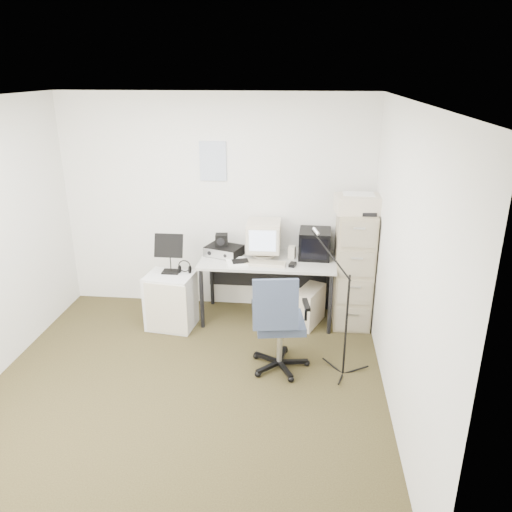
# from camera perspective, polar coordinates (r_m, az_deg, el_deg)

# --- Properties ---
(floor) EXTENTS (3.60, 3.60, 0.01)m
(floor) POSITION_cam_1_polar(r_m,az_deg,el_deg) (4.73, -8.09, -14.78)
(floor) COLOR #2C2514
(floor) RESTS_ON ground
(ceiling) EXTENTS (3.60, 3.60, 0.01)m
(ceiling) POSITION_cam_1_polar(r_m,az_deg,el_deg) (3.87, -10.01, 17.08)
(ceiling) COLOR white
(ceiling) RESTS_ON ground
(wall_back) EXTENTS (3.60, 0.02, 2.50)m
(wall_back) POSITION_cam_1_polar(r_m,az_deg,el_deg) (5.81, -4.57, 5.91)
(wall_back) COLOR silver
(wall_back) RESTS_ON ground
(wall_front) EXTENTS (3.60, 0.02, 2.50)m
(wall_front) POSITION_cam_1_polar(r_m,az_deg,el_deg) (2.63, -18.93, -14.59)
(wall_front) COLOR silver
(wall_front) RESTS_ON ground
(wall_right) EXTENTS (0.02, 3.60, 2.50)m
(wall_right) POSITION_cam_1_polar(r_m,az_deg,el_deg) (4.08, 16.33, -1.36)
(wall_right) COLOR silver
(wall_right) RESTS_ON ground
(wall_calendar) EXTENTS (0.30, 0.02, 0.44)m
(wall_calendar) POSITION_cam_1_polar(r_m,az_deg,el_deg) (5.70, -4.94, 10.75)
(wall_calendar) COLOR white
(wall_calendar) RESTS_ON wall_back
(filing_cabinet) EXTENTS (0.40, 0.60, 1.30)m
(filing_cabinet) POSITION_cam_1_polar(r_m,az_deg,el_deg) (5.63, 11.05, -1.34)
(filing_cabinet) COLOR gray
(filing_cabinet) RESTS_ON floor
(printer) EXTENTS (0.51, 0.37, 0.18)m
(printer) POSITION_cam_1_polar(r_m,az_deg,el_deg) (5.36, 11.62, 5.86)
(printer) COLOR beige
(printer) RESTS_ON filing_cabinet
(desk) EXTENTS (1.50, 0.70, 0.73)m
(desk) POSITION_cam_1_polar(r_m,az_deg,el_deg) (5.70, 1.31, -3.77)
(desk) COLOR #9C9C9C
(desk) RESTS_ON floor
(crt_monitor) EXTENTS (0.37, 0.39, 0.41)m
(crt_monitor) POSITION_cam_1_polar(r_m,az_deg,el_deg) (5.58, 0.89, 1.94)
(crt_monitor) COLOR beige
(crt_monitor) RESTS_ON desk
(crt_tv) EXTENTS (0.35, 0.37, 0.31)m
(crt_tv) POSITION_cam_1_polar(r_m,az_deg,el_deg) (5.61, 6.72, 1.41)
(crt_tv) COLOR black
(crt_tv) RESTS_ON desk
(desk_speaker) EXTENTS (0.09, 0.09, 0.14)m
(desk_speaker) POSITION_cam_1_polar(r_m,az_deg,el_deg) (5.58, 4.12, 0.43)
(desk_speaker) COLOR beige
(desk_speaker) RESTS_ON desk
(keyboard) EXTENTS (0.45, 0.19, 0.02)m
(keyboard) POSITION_cam_1_polar(r_m,az_deg,el_deg) (5.40, 1.07, -0.86)
(keyboard) COLOR beige
(keyboard) RESTS_ON desk
(mouse) EXTENTS (0.09, 0.12, 0.03)m
(mouse) POSITION_cam_1_polar(r_m,az_deg,el_deg) (5.37, 4.20, -0.98)
(mouse) COLOR black
(mouse) RESTS_ON desk
(radio_receiver) EXTENTS (0.46, 0.39, 0.11)m
(radio_receiver) POSITION_cam_1_polar(r_m,az_deg,el_deg) (5.66, -3.66, 0.62)
(radio_receiver) COLOR black
(radio_receiver) RESTS_ON desk
(radio_speaker) EXTENTS (0.15, 0.14, 0.14)m
(radio_speaker) POSITION_cam_1_polar(r_m,az_deg,el_deg) (5.64, -3.96, 1.85)
(radio_speaker) COLOR black
(radio_speaker) RESTS_ON radio_receiver
(papers) EXTENTS (0.29, 0.34, 0.02)m
(papers) POSITION_cam_1_polar(r_m,az_deg,el_deg) (5.44, -2.22, -0.72)
(papers) COLOR white
(papers) RESTS_ON desk
(pc_tower) EXTENTS (0.37, 0.51, 0.43)m
(pc_tower) POSITION_cam_1_polar(r_m,az_deg,el_deg) (5.67, 6.12, -5.73)
(pc_tower) COLOR beige
(pc_tower) RESTS_ON floor
(office_chair) EXTENTS (0.66, 0.66, 1.00)m
(office_chair) POSITION_cam_1_polar(r_m,az_deg,el_deg) (4.72, 2.77, -7.42)
(office_chair) COLOR #37435D
(office_chair) RESTS_ON floor
(side_cart) EXTENTS (0.55, 0.46, 0.62)m
(side_cart) POSITION_cam_1_polar(r_m,az_deg,el_deg) (5.62, -9.69, -5.07)
(side_cart) COLOR silver
(side_cart) RESTS_ON floor
(music_stand) EXTENTS (0.33, 0.21, 0.46)m
(music_stand) POSITION_cam_1_polar(r_m,az_deg,el_deg) (5.48, -9.82, 0.36)
(music_stand) COLOR black
(music_stand) RESTS_ON side_cart
(headphones) EXTENTS (0.19, 0.19, 0.03)m
(headphones) POSITION_cam_1_polar(r_m,az_deg,el_deg) (5.52, -8.16, -1.42)
(headphones) COLOR black
(headphones) RESTS_ON side_cart
(mic_stand) EXTENTS (0.03, 0.03, 1.33)m
(mic_stand) POSITION_cam_1_polar(r_m,az_deg,el_deg) (4.62, 10.39, -6.16)
(mic_stand) COLOR black
(mic_stand) RESTS_ON floor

